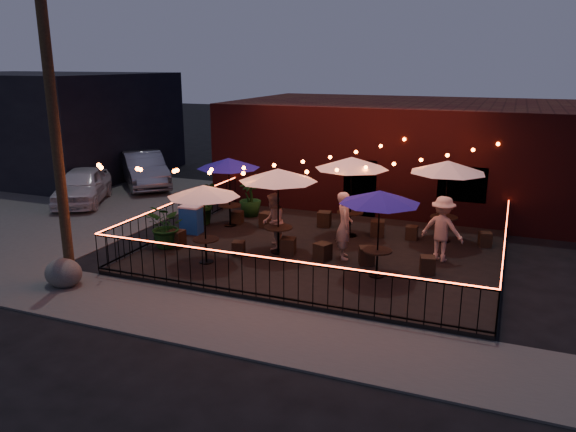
# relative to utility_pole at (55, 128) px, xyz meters

# --- Properties ---
(ground) EXTENTS (110.00, 110.00, 0.00)m
(ground) POSITION_rel_utility_pole_xyz_m (5.40, 2.60, -4.00)
(ground) COLOR black
(ground) RESTS_ON ground
(patio) EXTENTS (10.00, 8.00, 0.15)m
(patio) POSITION_rel_utility_pole_xyz_m (5.40, 4.60, -3.92)
(patio) COLOR black
(patio) RESTS_ON ground
(sidewalk) EXTENTS (18.00, 2.50, 0.05)m
(sidewalk) POSITION_rel_utility_pole_xyz_m (5.40, -0.65, -3.98)
(sidewalk) COLOR #464441
(sidewalk) RESTS_ON ground
(parking_lot) EXTENTS (11.00, 12.00, 0.02)m
(parking_lot) POSITION_rel_utility_pole_xyz_m (-6.60, 6.60, -3.99)
(parking_lot) COLOR #464441
(parking_lot) RESTS_ON ground
(brick_building) EXTENTS (14.00, 8.00, 4.00)m
(brick_building) POSITION_rel_utility_pole_xyz_m (6.40, 12.59, -2.00)
(brick_building) COLOR #360F0E
(brick_building) RESTS_ON ground
(background_building) EXTENTS (12.00, 9.00, 5.00)m
(background_building) POSITION_rel_utility_pole_xyz_m (-12.60, 11.60, -1.50)
(background_building) COLOR black
(background_building) RESTS_ON ground
(utility_pole) EXTENTS (0.26, 0.26, 8.00)m
(utility_pole) POSITION_rel_utility_pole_xyz_m (0.00, 0.00, 0.00)
(utility_pole) COLOR #322114
(utility_pole) RESTS_ON ground
(fence_front) EXTENTS (10.00, 0.04, 1.04)m
(fence_front) POSITION_rel_utility_pole_xyz_m (5.40, 0.60, -3.34)
(fence_front) COLOR black
(fence_front) RESTS_ON patio
(fence_left) EXTENTS (0.04, 8.00, 1.04)m
(fence_left) POSITION_rel_utility_pole_xyz_m (0.40, 4.60, -3.34)
(fence_left) COLOR black
(fence_left) RESTS_ON patio
(fence_right) EXTENTS (0.04, 8.00, 1.04)m
(fence_right) POSITION_rel_utility_pole_xyz_m (10.40, 4.60, -3.34)
(fence_right) COLOR black
(fence_right) RESTS_ON patio
(festoon_lights) EXTENTS (10.02, 8.72, 1.32)m
(festoon_lights) POSITION_rel_utility_pole_xyz_m (4.39, 4.30, -1.48)
(festoon_lights) COLOR #FF4F12
(festoon_lights) RESTS_ON ground
(cafe_table_0) EXTENTS (2.64, 2.64, 2.20)m
(cafe_table_0) POSITION_rel_utility_pole_xyz_m (2.75, 2.25, -1.84)
(cafe_table_0) COLOR black
(cafe_table_0) RESTS_ON patio
(cafe_table_1) EXTENTS (2.53, 2.53, 2.33)m
(cafe_table_1) POSITION_rel_utility_pole_xyz_m (1.66, 5.74, -1.73)
(cafe_table_1) COLOR black
(cafe_table_1) RESTS_ON patio
(cafe_table_2) EXTENTS (2.83, 2.83, 2.49)m
(cafe_table_2) POSITION_rel_utility_pole_xyz_m (4.28, 3.78, -1.58)
(cafe_table_2) COLOR black
(cafe_table_2) RESTS_ON patio
(cafe_table_3) EXTENTS (2.60, 2.60, 2.55)m
(cafe_table_3) POSITION_rel_utility_pole_xyz_m (5.76, 6.13, -1.52)
(cafe_table_3) COLOR black
(cafe_table_3) RESTS_ON patio
(cafe_table_4) EXTENTS (2.74, 2.74, 2.28)m
(cafe_table_4) POSITION_rel_utility_pole_xyz_m (7.38, 3.01, -1.76)
(cafe_table_4) COLOR black
(cafe_table_4) RESTS_ON patio
(cafe_table_5) EXTENTS (2.83, 2.83, 2.53)m
(cafe_table_5) POSITION_rel_utility_pole_xyz_m (8.60, 6.68, -1.54)
(cafe_table_5) COLOR black
(cafe_table_5) RESTS_ON patio
(bistro_chair_0) EXTENTS (0.43, 0.43, 0.51)m
(bistro_chair_0) POSITION_rel_utility_pole_xyz_m (1.24, 3.10, -3.59)
(bistro_chair_0) COLOR black
(bistro_chair_0) RESTS_ON patio
(bistro_chair_1) EXTENTS (0.41, 0.41, 0.40)m
(bistro_chair_1) POSITION_rel_utility_pole_xyz_m (3.29, 3.15, -3.65)
(bistro_chair_1) COLOR black
(bistro_chair_1) RESTS_ON patio
(bistro_chair_2) EXTENTS (0.41, 0.41, 0.43)m
(bistro_chair_2) POSITION_rel_utility_pole_xyz_m (1.77, 6.07, -3.64)
(bistro_chair_2) COLOR black
(bistro_chair_2) RESTS_ON patio
(bistro_chair_3) EXTENTS (0.46, 0.46, 0.51)m
(bistro_chair_3) POSITION_rel_utility_pole_xyz_m (2.91, 6.04, -3.60)
(bistro_chair_3) COLOR black
(bistro_chair_3) RESTS_ON patio
(bistro_chair_4) EXTENTS (0.48, 0.48, 0.49)m
(bistro_chair_4) POSITION_rel_utility_pole_xyz_m (4.60, 3.74, -3.61)
(bistro_chair_4) COLOR black
(bistro_chair_4) RESTS_ON patio
(bistro_chair_5) EXTENTS (0.52, 0.52, 0.48)m
(bistro_chair_5) POSITION_rel_utility_pole_xyz_m (5.67, 3.68, -3.61)
(bistro_chair_5) COLOR black
(bistro_chair_5) RESTS_ON patio
(bistro_chair_6) EXTENTS (0.48, 0.48, 0.51)m
(bistro_chair_6) POSITION_rel_utility_pole_xyz_m (4.66, 6.86, -3.60)
(bistro_chair_6) COLOR black
(bistro_chair_6) RESTS_ON patio
(bistro_chair_7) EXTENTS (0.49, 0.49, 0.50)m
(bistro_chair_7) POSITION_rel_utility_pole_xyz_m (6.59, 6.45, -3.60)
(bistro_chair_7) COLOR black
(bistro_chair_7) RESTS_ON patio
(bistro_chair_8) EXTENTS (0.53, 0.53, 0.49)m
(bistro_chair_8) POSITION_rel_utility_pole_xyz_m (6.91, 3.79, -3.61)
(bistro_chair_8) COLOR black
(bistro_chair_8) RESTS_ON patio
(bistro_chair_9) EXTENTS (0.46, 0.46, 0.45)m
(bistro_chair_9) POSITION_rel_utility_pole_xyz_m (8.57, 3.72, -3.62)
(bistro_chair_9) COLOR black
(bistro_chair_9) RESTS_ON patio
(bistro_chair_10) EXTENTS (0.38, 0.38, 0.42)m
(bistro_chair_10) POSITION_rel_utility_pole_xyz_m (7.66, 6.53, -3.64)
(bistro_chair_10) COLOR black
(bistro_chair_10) RESTS_ON patio
(bistro_chair_11) EXTENTS (0.44, 0.44, 0.43)m
(bistro_chair_11) POSITION_rel_utility_pole_xyz_m (9.85, 6.66, -3.64)
(bistro_chair_11) COLOR black
(bistro_chair_11) RESTS_ON patio
(patron_a) EXTENTS (0.70, 0.83, 1.92)m
(patron_a) POSITION_rel_utility_pole_xyz_m (6.18, 4.03, -2.89)
(patron_a) COLOR #D0A08D
(patron_a) RESTS_ON patio
(patron_b) EXTENTS (0.85, 0.97, 1.69)m
(patron_b) POSITION_rel_utility_pole_xyz_m (3.99, 4.06, -3.01)
(patron_b) COLOR #DCA693
(patron_b) RESTS_ON patio
(patron_c) EXTENTS (1.32, 0.95, 1.84)m
(patron_c) POSITION_rel_utility_pole_xyz_m (8.76, 4.85, -2.93)
(patron_c) COLOR tan
(patron_c) RESTS_ON patio
(potted_shrub_a) EXTENTS (1.46, 1.36, 1.34)m
(potted_shrub_a) POSITION_rel_utility_pole_xyz_m (1.03, 2.96, -3.18)
(potted_shrub_a) COLOR #1B3E14
(potted_shrub_a) RESTS_ON patio
(potted_shrub_b) EXTENTS (1.00, 0.92, 1.47)m
(potted_shrub_b) POSITION_rel_utility_pole_xyz_m (0.80, 5.60, -3.12)
(potted_shrub_b) COLOR #173410
(potted_shrub_b) RESTS_ON patio
(potted_shrub_c) EXTENTS (0.89, 0.89, 1.41)m
(potted_shrub_c) POSITION_rel_utility_pole_xyz_m (1.76, 7.13, -3.15)
(potted_shrub_c) COLOR #123C0D
(potted_shrub_c) RESTS_ON patio
(cooler) EXTENTS (0.72, 0.53, 0.91)m
(cooler) POSITION_rel_utility_pole_xyz_m (0.90, 4.50, -3.39)
(cooler) COLOR #1544A5
(cooler) RESTS_ON patio
(boulder) EXTENTS (1.17, 1.10, 0.73)m
(boulder) POSITION_rel_utility_pole_xyz_m (0.09, -0.33, -3.64)
(boulder) COLOR #4D4D48
(boulder) RESTS_ON ground
(car_white) EXTENTS (3.46, 4.54, 1.44)m
(car_white) POSITION_rel_utility_pole_xyz_m (-5.60, 6.84, -3.28)
(car_white) COLOR silver
(car_white) RESTS_ON ground
(car_silver) EXTENTS (4.55, 4.58, 1.58)m
(car_silver) POSITION_rel_utility_pole_xyz_m (-5.21, 10.42, -3.21)
(car_silver) COLOR #ACABB3
(car_silver) RESTS_ON ground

